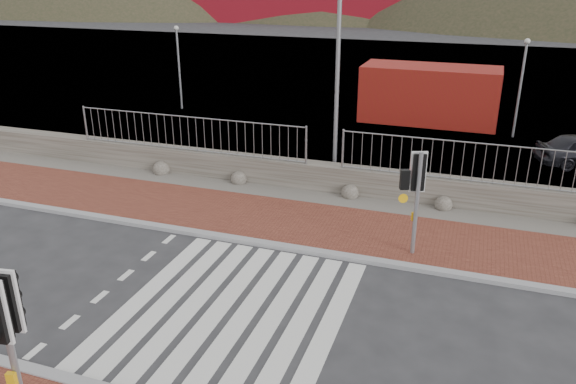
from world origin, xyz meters
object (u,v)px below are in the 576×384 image
at_px(shipping_container, 429,94).
at_px(streetlight, 342,50).
at_px(traffic_signal_near, 4,320).
at_px(traffic_signal_far, 417,182).

bearing_deg(shipping_container, streetlight, -101.18).
bearing_deg(traffic_signal_near, streetlight, 71.35).
height_order(streetlight, shipping_container, streetlight).
distance_m(streetlight, shipping_container, 9.98).
height_order(traffic_signal_near, shipping_container, traffic_signal_near).
bearing_deg(streetlight, traffic_signal_near, -99.18).
bearing_deg(traffic_signal_near, shipping_container, 70.11).
relative_size(streetlight, shipping_container, 1.26).
xyz_separation_m(traffic_signal_far, shipping_container, (-1.03, 13.67, -0.70)).
relative_size(traffic_signal_near, traffic_signal_far, 1.03).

